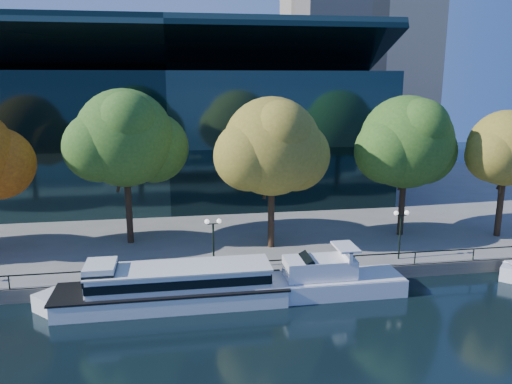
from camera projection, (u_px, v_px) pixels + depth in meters
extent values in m
plane|color=black|center=(230.00, 307.00, 34.03)|extent=(160.00, 160.00, 0.00)
cube|color=slate|center=(201.00, 187.00, 69.03)|extent=(90.00, 67.00, 1.00)
cube|color=#47443F|center=(225.00, 283.00, 36.85)|extent=(90.00, 0.25, 1.00)
cube|color=black|center=(225.00, 263.00, 36.71)|extent=(88.20, 0.08, 0.08)
cube|color=black|center=(225.00, 270.00, 36.83)|extent=(0.07, 0.07, 0.90)
cube|color=black|center=(170.00, 137.00, 62.40)|extent=(50.00, 24.00, 16.00)
cube|color=black|center=(166.00, 58.00, 56.42)|extent=(50.00, 17.14, 7.86)
cube|color=silver|center=(173.00, 296.00, 34.39)|extent=(15.53, 3.77, 1.22)
cube|color=black|center=(172.00, 287.00, 34.24)|extent=(15.84, 3.85, 0.13)
cube|color=silver|center=(55.00, 304.00, 33.18)|extent=(3.12, 3.12, 1.22)
cube|color=silver|center=(180.00, 277.00, 34.17)|extent=(12.12, 3.09, 1.33)
cube|color=black|center=(180.00, 277.00, 34.16)|extent=(12.27, 3.17, 0.61)
cube|color=silver|center=(180.00, 267.00, 34.01)|extent=(12.43, 3.24, 0.11)
cube|color=silver|center=(101.00, 278.00, 33.29)|extent=(2.00, 2.64, 2.00)
cube|color=black|center=(101.00, 274.00, 33.24)|extent=(2.05, 2.72, 0.78)
cube|color=white|center=(326.00, 285.00, 36.06)|extent=(11.11, 3.18, 1.27)
cube|color=white|center=(250.00, 290.00, 35.20)|extent=(2.43, 2.43, 1.27)
cube|color=white|center=(327.00, 277.00, 35.91)|extent=(10.89, 3.11, 0.08)
cube|color=white|center=(319.00, 267.00, 35.65)|extent=(5.00, 2.38, 1.38)
cube|color=black|center=(300.00, 267.00, 35.40)|extent=(2.19, 2.29, 1.73)
cube|color=white|center=(345.00, 253.00, 35.72)|extent=(0.26, 2.48, 0.85)
cube|color=white|center=(346.00, 247.00, 35.62)|extent=(1.48, 2.48, 0.16)
cylinder|color=black|center=(128.00, 202.00, 43.50)|extent=(0.56, 0.56, 7.44)
cylinder|color=black|center=(133.00, 168.00, 43.11)|extent=(1.19, 1.79, 3.72)
cylinder|color=black|center=(122.00, 173.00, 42.55)|extent=(1.09, 1.23, 3.33)
sphere|color=#2A531A|center=(125.00, 138.00, 42.25)|extent=(8.31, 8.31, 8.31)
sphere|color=#2A531A|center=(153.00, 148.00, 44.03)|extent=(6.23, 6.23, 6.23)
sphere|color=#2A531A|center=(98.00, 147.00, 41.26)|extent=(5.82, 5.82, 5.82)
sphere|color=#2A531A|center=(127.00, 122.00, 40.39)|extent=(4.99, 4.99, 4.99)
cylinder|color=black|center=(271.00, 208.00, 42.47)|extent=(0.56, 0.56, 6.99)
cylinder|color=black|center=(277.00, 175.00, 42.12)|extent=(1.13, 1.70, 3.50)
cylinder|color=black|center=(267.00, 180.00, 41.56)|extent=(1.04, 1.18, 3.13)
sphere|color=olive|center=(272.00, 146.00, 41.29)|extent=(8.20, 8.20, 8.20)
sphere|color=olive|center=(294.00, 156.00, 43.05)|extent=(6.15, 6.15, 6.15)
sphere|color=olive|center=(249.00, 156.00, 40.32)|extent=(5.74, 5.74, 5.74)
sphere|color=olive|center=(281.00, 131.00, 39.45)|extent=(4.92, 4.92, 4.92)
cylinder|color=black|center=(402.00, 198.00, 45.85)|extent=(0.56, 0.56, 6.92)
cylinder|color=black|center=(408.00, 169.00, 45.51)|extent=(1.13, 1.69, 3.47)
cylinder|color=black|center=(401.00, 173.00, 44.95)|extent=(1.04, 1.17, 3.10)
sphere|color=#2A531A|center=(406.00, 142.00, 44.69)|extent=(8.32, 8.32, 8.32)
sphere|color=#2A531A|center=(422.00, 151.00, 46.48)|extent=(6.24, 6.24, 6.24)
sphere|color=#2A531A|center=(387.00, 151.00, 43.71)|extent=(5.82, 5.82, 5.82)
sphere|color=#2A531A|center=(420.00, 128.00, 42.83)|extent=(4.99, 4.99, 4.99)
cylinder|color=black|center=(500.00, 201.00, 45.52)|extent=(0.56, 0.56, 6.54)
cylinder|color=black|center=(507.00, 173.00, 45.22)|extent=(1.08, 1.62, 3.28)
cylinder|color=black|center=(501.00, 177.00, 44.65)|extent=(1.00, 1.12, 2.93)
sphere|color=olive|center=(507.00, 148.00, 44.42)|extent=(6.77, 6.77, 6.77)
sphere|color=olive|center=(493.00, 155.00, 43.62)|extent=(4.74, 4.74, 4.74)
cylinder|color=black|center=(214.00, 247.00, 37.62)|extent=(0.14, 0.14, 3.60)
cube|color=black|center=(213.00, 224.00, 37.20)|extent=(0.90, 0.06, 0.06)
sphere|color=white|center=(207.00, 222.00, 37.09)|extent=(0.36, 0.36, 0.36)
sphere|color=white|center=(219.00, 221.00, 37.23)|extent=(0.36, 0.36, 0.36)
cylinder|color=black|center=(400.00, 237.00, 39.93)|extent=(0.14, 0.14, 3.60)
cube|color=black|center=(401.00, 215.00, 39.52)|extent=(0.90, 0.06, 0.06)
sphere|color=white|center=(396.00, 213.00, 39.40)|extent=(0.36, 0.36, 0.36)
sphere|color=white|center=(407.00, 213.00, 39.54)|extent=(0.36, 0.36, 0.36)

